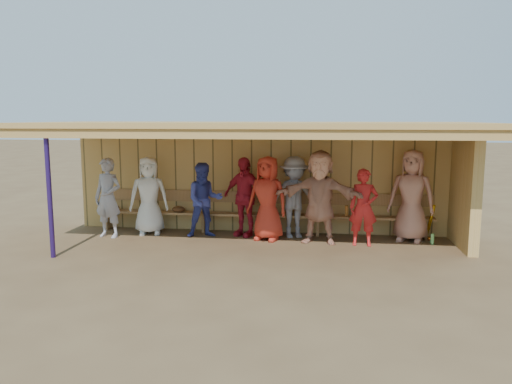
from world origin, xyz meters
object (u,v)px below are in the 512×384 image
player_a (108,198)px  player_g (364,207)px  player_d (244,197)px  player_extra (267,198)px  player_c (204,200)px  player_e (294,197)px  bench (261,210)px  player_b (149,196)px  player_h (411,196)px  player_f (320,197)px

player_a → player_g: 5.45m
player_d → player_extra: size_ratio=0.97×
player_c → player_e: bearing=-12.4°
player_g → bench: size_ratio=0.21×
player_d → player_g: bearing=13.4°
player_d → player_g: size_ratio=1.11×
player_b → player_e: bearing=-13.9°
player_h → player_extra: bearing=-156.0°
player_d → player_f: size_ratio=0.90×
player_f → player_g: bearing=1.5°
player_e → player_extra: 0.63m
player_c → player_f: bearing=-23.5°
player_b → bench: player_b is taller
player_a → player_g: (5.45, 0.01, -0.08)m
player_b → player_h: player_h is taller
player_a → player_d: bearing=21.7°
player_c → player_g: (3.38, -0.30, -0.03)m
player_e → player_a: bearing=171.7°
player_h → player_extra: (-3.01, -0.31, -0.07)m
player_d → player_e: bearing=25.6°
player_g → player_h: (1.02, 0.52, 0.18)m
player_a → player_h: 6.49m
player_b → player_g: (4.67, -0.40, -0.08)m
player_a → player_b: size_ratio=1.00×
player_c → player_d: player_d is taller
player_b → player_g: bearing=-20.8°
player_c → bench: (1.16, 0.53, -0.29)m
bench → player_d: bearing=-134.8°
player_b → player_g: 4.69m
player_b → player_extra: (2.68, -0.20, 0.03)m
player_b → player_d: (2.13, 0.09, 0.00)m
player_e → player_extra: player_extra is taller
player_g → player_extra: bearing=176.0°
player_d → player_e: player_e is taller
player_c → bench: player_c is taller
player_a → player_d: size_ratio=0.99×
player_b → player_f: size_ratio=0.90×
player_b → player_f: bearing=-20.5°
player_g → bench: bearing=161.5°
player_a → player_h: size_ratio=0.90×
player_g → bench: 2.37m
player_d → player_g: player_d is taller
player_g → player_extra: (-1.99, 0.21, 0.11)m
player_e → player_c: bearing=170.8°
player_c → player_f: player_f is taller
player_c → player_a: bearing=169.4°
player_a → player_c: size_ratio=1.07×
player_e → player_extra: (-0.55, -0.31, 0.01)m
player_d → player_a: bearing=-145.7°
player_a → player_extra: size_ratio=0.97×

